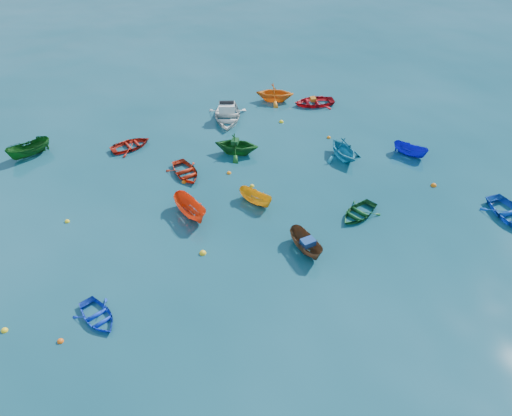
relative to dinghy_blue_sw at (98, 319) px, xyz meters
name	(u,v)px	position (x,y,z in m)	size (l,w,h in m)	color
ground	(293,267)	(10.24, -0.68, 0.00)	(160.00, 160.00, 0.00)	#093946
dinghy_blue_sw	(98,319)	(0.00, 0.00, 0.00)	(1.87, 2.62, 0.54)	#1035CC
sampan_brown_mid	(306,250)	(11.49, 0.23, 0.00)	(1.05, 2.80, 1.08)	brown
dinghy_blue_se	(510,218)	(24.17, -2.23, 0.00)	(2.64, 3.69, 0.77)	#0E45B5
sampan_yellow_mid	(256,203)	(10.62, 5.25, 0.00)	(0.93, 2.47, 0.96)	orange
dinghy_green_e	(358,215)	(15.85, 1.67, 0.00)	(2.02, 2.82, 0.59)	#124E1F
dinghy_cyan_se	(342,158)	(18.29, 7.53, 0.00)	(2.60, 3.02, 1.59)	teal
dinghy_red_nw	(131,147)	(4.88, 14.81, 0.00)	(2.11, 2.94, 0.61)	#AC1A0E
sampan_orange_n	(191,215)	(6.54, 5.70, 0.00)	(1.17, 3.11, 1.20)	#EF4716
dinghy_green_n	(237,153)	(11.65, 11.04, 0.00)	(2.69, 3.12, 1.64)	#13541A
dinghy_red_ne	(314,104)	(20.30, 15.41, 0.00)	(2.39, 3.34, 0.69)	red
sampan_blue_far	(409,155)	(22.84, 5.92, 0.00)	(0.94, 2.50, 0.97)	#0E10BB
dinghy_red_far	(186,174)	(7.52, 9.95, 0.00)	(2.14, 2.99, 0.62)	red
dinghy_orange_far	(275,101)	(17.58, 17.30, 0.00)	(2.69, 3.12, 1.64)	orange
sampan_green_far	(31,156)	(-1.88, 16.54, 0.00)	(1.17, 3.10, 1.20)	#124D14
motorboat_white	(227,119)	(12.80, 15.93, 0.00)	(3.06, 4.28, 1.49)	silver
tarp_blue_a	(308,242)	(11.50, 0.08, 0.72)	(0.74, 0.56, 0.36)	navy
tarp_green_b	(235,141)	(11.57, 11.09, 0.97)	(0.62, 0.47, 0.30)	#11461D
tarp_orange_b	(313,99)	(20.20, 15.43, 0.48)	(0.56, 0.43, 0.27)	#B45E12
buoy_or_a	(61,341)	(-1.85, -0.64, 0.00)	(0.31, 0.31, 0.31)	#FE5D0D
buoy_ye_a	(203,253)	(6.12, 2.28, 0.00)	(0.39, 0.39, 0.39)	yellow
buoy_or_b	(433,186)	(22.02, 2.25, 0.00)	(0.39, 0.39, 0.39)	#D15F0B
buoy_ye_b	(5,331)	(-4.21, 1.05, 0.00)	(0.32, 0.32, 0.32)	yellow
buoy_or_c	(184,182)	(7.13, 9.13, 0.00)	(0.32, 0.32, 0.32)	#D25D0B
buoy_ye_c	(252,186)	(11.09, 6.93, 0.00)	(0.30, 0.30, 0.30)	yellow
buoy_or_d	(329,138)	(18.76, 10.24, 0.00)	(0.31, 0.31, 0.31)	orange
buoy_ye_d	(67,222)	(-0.46, 8.08, 0.00)	(0.30, 0.30, 0.30)	yellow
buoy_or_e	(229,173)	(10.24, 8.91, 0.00)	(0.31, 0.31, 0.31)	orange
buoy_ye_e	(281,122)	(16.52, 13.79, 0.00)	(0.36, 0.36, 0.36)	yellow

